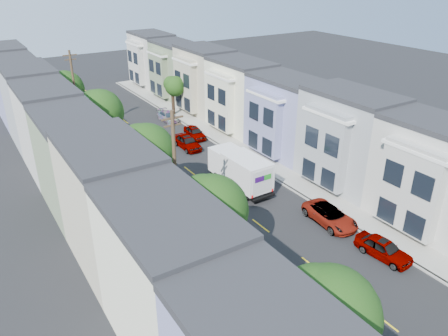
% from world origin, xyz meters
% --- Properties ---
extents(ground, '(160.00, 160.00, 0.00)m').
position_xyz_m(ground, '(0.00, 0.00, 0.00)').
color(ground, black).
rests_on(ground, ground).
extents(road_slab, '(12.00, 70.00, 0.02)m').
position_xyz_m(road_slab, '(0.00, 15.00, 0.01)').
color(road_slab, black).
rests_on(road_slab, ground).
extents(curb_left, '(0.30, 70.00, 0.15)m').
position_xyz_m(curb_left, '(-6.05, 15.00, 0.07)').
color(curb_left, gray).
rests_on(curb_left, ground).
extents(curb_right, '(0.30, 70.00, 0.15)m').
position_xyz_m(curb_right, '(6.05, 15.00, 0.07)').
color(curb_right, gray).
rests_on(curb_right, ground).
extents(sidewalk_left, '(2.60, 70.00, 0.15)m').
position_xyz_m(sidewalk_left, '(-7.35, 15.00, 0.07)').
color(sidewalk_left, gray).
rests_on(sidewalk_left, ground).
extents(sidewalk_right, '(2.60, 70.00, 0.15)m').
position_xyz_m(sidewalk_right, '(7.35, 15.00, 0.07)').
color(sidewalk_right, gray).
rests_on(sidewalk_right, ground).
extents(centerline, '(0.12, 70.00, 0.01)m').
position_xyz_m(centerline, '(0.00, 15.00, 0.00)').
color(centerline, gold).
rests_on(centerline, ground).
extents(townhouse_row_left, '(5.00, 70.00, 8.50)m').
position_xyz_m(townhouse_row_left, '(-11.15, 15.00, 0.00)').
color(townhouse_row_left, '#7C7FAE').
rests_on(townhouse_row_left, ground).
extents(townhouse_row_right, '(5.00, 70.00, 8.50)m').
position_xyz_m(townhouse_row_right, '(11.15, 15.00, 0.00)').
color(townhouse_row_right, '#7C7FAE').
rests_on(townhouse_row_right, ground).
extents(tree_a, '(4.70, 4.70, 6.94)m').
position_xyz_m(tree_a, '(-6.30, -13.24, 4.57)').
color(tree_a, black).
rests_on(tree_a, ground).
extents(tree_b, '(4.68, 4.68, 7.22)m').
position_xyz_m(tree_b, '(-6.30, -2.89, 4.86)').
color(tree_b, black).
rests_on(tree_b, ground).
extents(tree_c, '(4.67, 4.67, 7.55)m').
position_xyz_m(tree_c, '(-6.30, 7.35, 5.19)').
color(tree_c, black).
rests_on(tree_c, ground).
extents(tree_d, '(4.70, 4.70, 7.67)m').
position_xyz_m(tree_d, '(-6.30, 19.04, 5.30)').
color(tree_d, black).
rests_on(tree_d, ground).
extents(tree_e, '(4.68, 4.68, 6.83)m').
position_xyz_m(tree_e, '(-6.30, 33.25, 4.47)').
color(tree_e, black).
rests_on(tree_e, ground).
extents(tree_far_r, '(2.73, 2.73, 5.36)m').
position_xyz_m(tree_far_r, '(6.89, 28.83, 3.92)').
color(tree_far_r, black).
rests_on(tree_far_r, ground).
extents(utility_pole_near, '(1.60, 0.26, 10.00)m').
position_xyz_m(utility_pole_near, '(-6.30, 2.00, 5.15)').
color(utility_pole_near, '#42301E').
rests_on(utility_pole_near, ground).
extents(utility_pole_far, '(1.60, 0.26, 10.00)m').
position_xyz_m(utility_pole_far, '(-6.30, 28.00, 5.15)').
color(utility_pole_far, '#42301E').
rests_on(utility_pole_far, ground).
extents(fedex_truck, '(2.67, 6.92, 3.32)m').
position_xyz_m(fedex_truck, '(2.32, 6.39, 1.86)').
color(fedex_truck, silver).
rests_on(fedex_truck, ground).
extents(lead_sedan, '(1.85, 4.68, 1.51)m').
position_xyz_m(lead_sedan, '(2.63, 17.35, 0.76)').
color(lead_sedan, black).
rests_on(lead_sedan, ground).
extents(parked_left_b, '(1.70, 4.30, 1.41)m').
position_xyz_m(parked_left_b, '(-4.90, -7.13, 0.71)').
color(parked_left_b, black).
rests_on(parked_left_b, ground).
extents(parked_left_c, '(1.80, 4.50, 1.45)m').
position_xyz_m(parked_left_c, '(-4.90, 0.54, 0.72)').
color(parked_left_c, '#98A3AE').
rests_on(parked_left_c, ground).
extents(parked_left_d, '(1.39, 3.72, 1.23)m').
position_xyz_m(parked_left_d, '(-4.90, 10.42, 0.62)').
color(parked_left_d, '#380A10').
rests_on(parked_left_d, ground).
extents(parked_right_a, '(2.12, 4.53, 1.42)m').
position_xyz_m(parked_right_a, '(4.90, -7.90, 0.71)').
color(parked_right_a, '#343434').
rests_on(parked_right_a, ground).
extents(parked_right_b, '(2.66, 5.14, 1.39)m').
position_xyz_m(parked_right_b, '(4.90, -2.65, 0.69)').
color(parked_right_b, silver).
rests_on(parked_right_b, ground).
extents(parked_right_c, '(2.00, 4.32, 1.36)m').
position_xyz_m(parked_right_c, '(4.90, 19.74, 0.68)').
color(parked_right_c, black).
rests_on(parked_right_c, ground).
extents(parked_right_d, '(1.75, 4.10, 1.22)m').
position_xyz_m(parked_right_d, '(4.90, 26.98, 0.61)').
color(parked_right_d, black).
rests_on(parked_right_d, ground).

